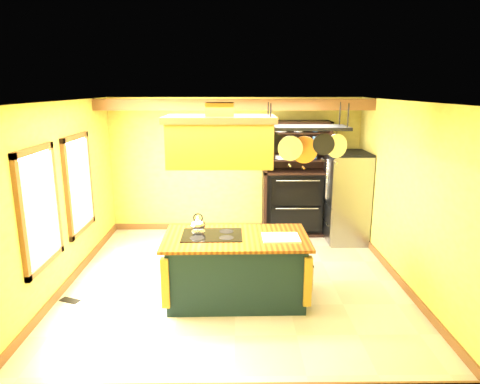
{
  "coord_description": "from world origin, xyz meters",
  "views": [
    {
      "loc": [
        0.01,
        -6.03,
        2.88
      ],
      "look_at": [
        0.08,
        0.3,
        1.33
      ],
      "focal_mm": 32.0,
      "sensor_mm": 36.0,
      "label": 1
    }
  ],
  "objects_px": {
    "refrigerator": "(346,199)",
    "hutch": "(295,191)",
    "kitchen_island": "(236,267)",
    "range_hood": "(220,139)",
    "pot_rack": "(306,136)"
  },
  "relations": [
    {
      "from": "refrigerator",
      "to": "hutch",
      "type": "xyz_separation_m",
      "value": [
        -0.92,
        0.46,
        0.06
      ]
    },
    {
      "from": "kitchen_island",
      "to": "hutch",
      "type": "relative_size",
      "value": 0.87
    },
    {
      "from": "kitchen_island",
      "to": "range_hood",
      "type": "bearing_deg",
      "value": 179.39
    },
    {
      "from": "range_hood",
      "to": "pot_rack",
      "type": "height_order",
      "value": "same"
    },
    {
      "from": "kitchen_island",
      "to": "pot_rack",
      "type": "distance_m",
      "value": 2.03
    },
    {
      "from": "kitchen_island",
      "to": "refrigerator",
      "type": "bearing_deg",
      "value": 47.37
    },
    {
      "from": "pot_rack",
      "to": "refrigerator",
      "type": "distance_m",
      "value": 3.0
    },
    {
      "from": "range_hood",
      "to": "hutch",
      "type": "bearing_deg",
      "value": 63.77
    },
    {
      "from": "refrigerator",
      "to": "range_hood",
      "type": "bearing_deg",
      "value": -134.39
    },
    {
      "from": "kitchen_island",
      "to": "refrigerator",
      "type": "distance_m",
      "value": 3.17
    },
    {
      "from": "pot_rack",
      "to": "range_hood",
      "type": "bearing_deg",
      "value": -179.37
    },
    {
      "from": "range_hood",
      "to": "refrigerator",
      "type": "bearing_deg",
      "value": 45.61
    },
    {
      "from": "kitchen_island",
      "to": "range_hood",
      "type": "relative_size",
      "value": 1.41
    },
    {
      "from": "pot_rack",
      "to": "refrigerator",
      "type": "height_order",
      "value": "pot_rack"
    },
    {
      "from": "range_hood",
      "to": "kitchen_island",
      "type": "bearing_deg",
      "value": 0.2
    }
  ]
}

